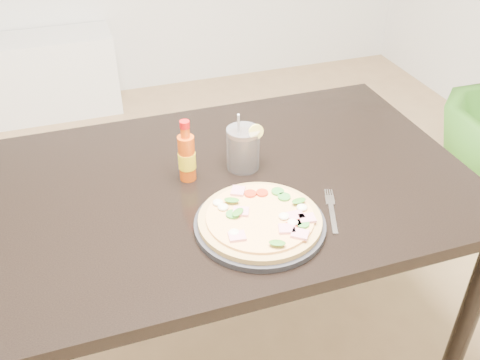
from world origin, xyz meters
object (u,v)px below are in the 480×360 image
object	(u,v)px
dining_table	(227,203)
plate	(260,224)
pizza	(261,219)
cola_cup	(243,149)
hot_sauce_bottle	(187,157)
fork	(331,209)

from	to	relation	value
dining_table	plate	xyz separation A→B (m)	(0.02, -0.23, 0.09)
pizza	cola_cup	bearing A→B (deg)	80.17
hot_sauce_bottle	dining_table	bearing A→B (deg)	-23.27
pizza	hot_sauce_bottle	xyz separation A→B (m)	(-0.12, 0.27, 0.05)
plate	hot_sauce_bottle	world-z (taller)	hot_sauce_bottle
dining_table	pizza	bearing A→B (deg)	-85.10
pizza	hot_sauce_bottle	bearing A→B (deg)	114.27
dining_table	plate	size ratio (longest dim) A/B	4.18
fork	hot_sauce_bottle	bearing A→B (deg)	161.48
plate	cola_cup	distance (m)	0.29
plate	fork	bearing A→B (deg)	1.12
plate	cola_cup	world-z (taller)	cola_cup
dining_table	fork	xyz separation A→B (m)	(0.22, -0.22, 0.09)
plate	fork	xyz separation A→B (m)	(0.20, 0.00, -0.01)
hot_sauce_bottle	cola_cup	distance (m)	0.17
pizza	cola_cup	xyz separation A→B (m)	(0.05, 0.28, 0.03)
dining_table	hot_sauce_bottle	xyz separation A→B (m)	(-0.10, 0.04, 0.16)
pizza	cola_cup	distance (m)	0.28
cola_cup	fork	xyz separation A→B (m)	(0.15, -0.27, -0.06)
plate	dining_table	bearing A→B (deg)	94.47
dining_table	pizza	distance (m)	0.25
cola_cup	hot_sauce_bottle	bearing A→B (deg)	-177.53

